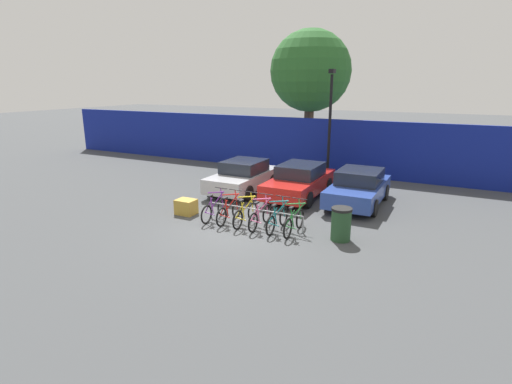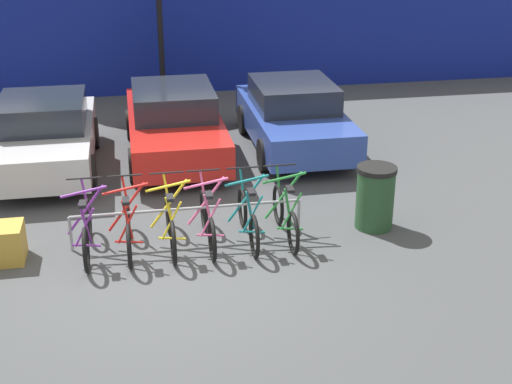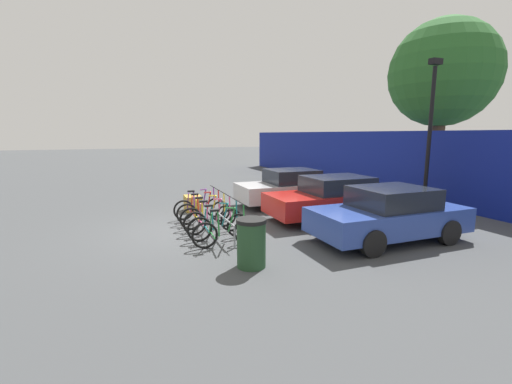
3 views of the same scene
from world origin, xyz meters
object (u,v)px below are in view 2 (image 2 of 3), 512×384
at_px(bicycle_red, 128,228).
at_px(car_silver, 44,135).
at_px(bicycle_purple, 87,231).
at_px(trash_bin, 375,197).
at_px(bicycle_teal, 248,218).
at_px(bike_rack, 187,213).
at_px(car_blue, 294,116).
at_px(car_red, 174,123).
at_px(bicycle_green, 285,215).
at_px(bicycle_yellow, 170,224).
at_px(bicycle_pink, 208,221).

xyz_separation_m(bicycle_red, car_silver, (-1.49, 3.73, 0.31)).
relative_size(bicycle_purple, trash_bin, 1.66).
height_order(bicycle_teal, car_silver, car_silver).
distance_m(bike_rack, car_silver, 4.31).
relative_size(car_silver, trash_bin, 3.87).
xyz_separation_m(bike_rack, car_blue, (2.59, 3.92, 0.21)).
xyz_separation_m(bicycle_teal, car_blue, (1.67, 4.07, 0.31)).
relative_size(car_blue, trash_bin, 3.94).
bearing_deg(bike_rack, car_silver, 123.67).
distance_m(car_silver, car_blue, 4.98).
bearing_deg(car_silver, trash_bin, -33.93).
height_order(bike_rack, car_red, car_red).
bearing_deg(bicycle_red, bicycle_green, -3.09).
bearing_deg(car_blue, bicycle_green, -104.96).
bearing_deg(bike_rack, bicycle_yellow, -151.32).
height_order(bicycle_pink, car_silver, car_silver).
relative_size(bicycle_red, car_red, 0.39).
bearing_deg(car_blue, bike_rack, -123.40).
relative_size(bicycle_red, bicycle_pink, 1.00).
distance_m(bike_rack, trash_bin, 2.98).
relative_size(bicycle_purple, car_blue, 0.42).
relative_size(bicycle_teal, trash_bin, 1.66).
bearing_deg(bicycle_red, bicycle_yellow, -3.09).
bearing_deg(bicycle_green, car_silver, 134.66).
bearing_deg(bike_rack, bicycle_pink, -26.91).
bearing_deg(bicycle_green, bike_rack, 172.83).
relative_size(bike_rack, bicycle_yellow, 2.07).
xyz_separation_m(bicycle_red, bicycle_yellow, (0.63, 0.00, 0.00)).
bearing_deg(bicycle_yellow, car_red, 81.58).
xyz_separation_m(bicycle_red, car_red, (1.02, 4.08, 0.31)).
height_order(bicycle_green, car_blue, car_blue).
bearing_deg(car_red, bicycle_green, -71.30).
distance_m(bicycle_red, bicycle_green, 2.40).
bearing_deg(bicycle_pink, bicycle_red, 176.51).
xyz_separation_m(bike_rack, car_red, (0.12, 3.93, 0.21)).
distance_m(car_silver, trash_bin, 6.47).
relative_size(bicycle_red, car_blue, 0.42).
bearing_deg(bicycle_red, car_silver, 108.66).
bearing_deg(car_silver, bicycle_purple, -76.61).
xyz_separation_m(bicycle_purple, car_blue, (4.08, 4.07, 0.31)).
distance_m(bike_rack, bicycle_red, 0.92).
relative_size(bike_rack, bicycle_red, 2.07).
bearing_deg(trash_bin, bike_rack, 179.41).
bearing_deg(car_silver, bicycle_red, -68.25).
bearing_deg(bicycle_teal, bike_rack, 174.26).
relative_size(bicycle_pink, car_blue, 0.42).
bearing_deg(bicycle_purple, bicycle_red, -0.27).
relative_size(bicycle_yellow, bicycle_green, 1.00).
height_order(bicycle_green, car_silver, car_silver).
bearing_deg(bike_rack, trash_bin, -0.59).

